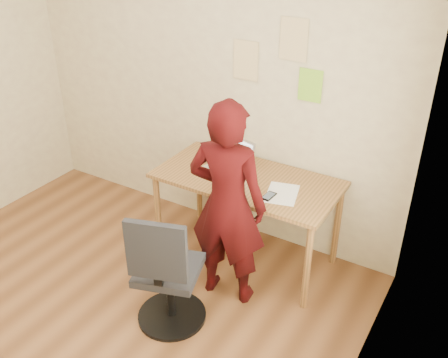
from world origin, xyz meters
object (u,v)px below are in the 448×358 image
Objects in this scene: laptop at (230,162)px; desk at (247,188)px; office_chair at (166,279)px; person at (227,205)px; phone at (269,196)px.

desk is at bearing -5.28° from laptop.
office_chair is 0.60× the size of person.
person is (0.09, -0.44, 0.11)m from desk.
laptop is 0.59m from person.
desk is 10.72× the size of phone.
laptop is 2.89× the size of phone.
person is (0.18, 0.49, 0.37)m from office_chair.
laptop is at bearing -69.95° from person.
office_chair is at bearing -110.85° from phone.
laptop reaches higher than office_chair.
desk is 0.98m from office_chair.
phone is 0.09× the size of person.
laptop is at bearing 77.75° from office_chair.
laptop reaches higher than desk.
desk is 0.24m from laptop.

